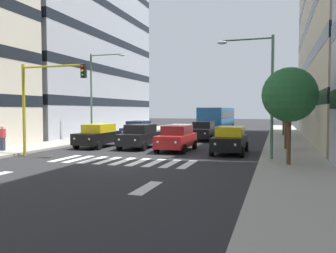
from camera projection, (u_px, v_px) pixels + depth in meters
ground_plane at (123, 161)px, 18.48m from camera, size 180.00×180.00×0.00m
sidewalk_left at (296, 168)px, 15.82m from camera, size 3.43×90.00×0.15m
building_right_block_0 at (82, 26)px, 40.87m from camera, size 8.06×23.92×25.48m
crosswalk_markings at (123, 161)px, 18.48m from camera, size 7.65×2.80×0.01m
lane_arrow_0 at (147, 188)px, 12.18m from camera, size 0.50×2.20×0.01m
car_0 at (230, 140)px, 21.67m from camera, size 2.02×4.44×1.72m
car_1 at (177, 138)px, 23.05m from camera, size 2.02×4.44×1.72m
car_2 at (140, 136)px, 24.67m from camera, size 2.02×4.44×1.72m
car_3 at (98, 135)px, 25.39m from camera, size 2.02×4.44×1.72m
car_row2_0 at (138, 130)px, 32.51m from camera, size 2.02×4.44×1.72m
car_row2_1 at (204, 131)px, 30.99m from camera, size 2.02×4.44×1.72m
bus_behind_traffic at (218, 118)px, 38.76m from camera, size 2.78×10.50×3.00m
traffic_light_gantry at (41, 94)px, 20.18m from camera, size 4.34×0.36×5.50m
street_lamp_left at (262, 83)px, 18.26m from camera, size 3.04×0.28×6.56m
street_lamp_right at (97, 87)px, 29.77m from camera, size 3.33×0.28×7.49m
street_tree_0 at (290, 95)px, 16.32m from camera, size 2.60×2.60×4.65m
street_tree_1 at (286, 104)px, 22.92m from camera, size 2.29×2.29×4.19m
street_tree_2 at (287, 102)px, 30.01m from camera, size 2.56×2.56×4.64m
street_tree_3 at (284, 97)px, 35.46m from camera, size 2.78×2.78×5.31m
pedestrian_waiting at (2, 137)px, 22.03m from camera, size 0.36×0.24×1.63m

